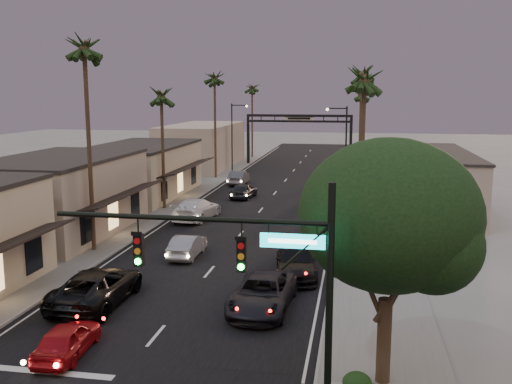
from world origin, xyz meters
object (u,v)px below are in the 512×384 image
at_px(streetlight_left, 234,133).
at_px(curbside_black, 296,261).
at_px(streetlight_right, 343,144).
at_px(palm_lb, 84,42).
at_px(palm_ra, 365,74).
at_px(corner_tree, 391,221).
at_px(oncoming_silver, 187,246).
at_px(palm_far, 252,86).
at_px(oncoming_red, 67,339).
at_px(curbside_near, 262,293).
at_px(palm_ld, 215,75).
at_px(traffic_signal, 265,272).
at_px(arch, 299,127).
at_px(oncoming_pickup, 97,286).
at_px(palm_lc, 161,91).
at_px(palm_rb, 363,70).
at_px(palm_rc, 361,92).

distance_m(streetlight_left, curbside_black, 40.75).
bearing_deg(streetlight_right, palm_lb, -124.01).
bearing_deg(palm_ra, corner_tree, -86.97).
bearing_deg(oncoming_silver, palm_lb, -1.58).
bearing_deg(streetlight_left, palm_far, 93.95).
xyz_separation_m(oncoming_red, curbside_near, (6.82, 6.15, 0.14)).
bearing_deg(curbside_near, curbside_black, 81.67).
bearing_deg(palm_ra, palm_ld, 119.02).
xyz_separation_m(traffic_signal, palm_ld, (-14.29, 51.00, 7.33)).
height_order(arch, palm_ld, palm_ld).
xyz_separation_m(corner_tree, palm_lb, (-18.08, 14.55, 7.41)).
xyz_separation_m(oncoming_red, oncoming_pickup, (-1.34, 5.50, 0.21)).
relative_size(traffic_signal, streetlight_right, 0.95).
bearing_deg(palm_far, curbside_black, -77.18).
bearing_deg(palm_lc, oncoming_pickup, -78.99).
relative_size(palm_far, oncoming_red, 3.36).
height_order(oncoming_pickup, curbside_black, oncoming_pickup).
bearing_deg(palm_ra, traffic_signal, -98.28).
xyz_separation_m(palm_ra, palm_rb, (0.00, 20.00, 0.97)).
bearing_deg(oncoming_pickup, palm_rb, -112.80).
distance_m(streetlight_right, palm_rc, 19.75).
relative_size(arch, palm_far, 1.15).
distance_m(palm_ld, palm_rb, 20.42).
bearing_deg(palm_lc, streetlight_right, 30.11).
xyz_separation_m(palm_ra, palm_rc, (0.00, 40.00, -0.97)).
xyz_separation_m(curbside_near, curbside_black, (1.05, 5.50, 0.03)).
xyz_separation_m(palm_far, oncoming_silver, (6.13, -56.14, -10.74)).
distance_m(palm_ld, palm_far, 23.02).
height_order(corner_tree, arch, corner_tree).
relative_size(palm_lb, oncoming_red, 3.86).
xyz_separation_m(palm_far, curbside_near, (12.30, -64.19, -10.64)).
height_order(corner_tree, palm_ra, palm_ra).
bearing_deg(curbside_near, traffic_signal, -77.76).
distance_m(palm_rb, oncoming_pickup, 35.32).
height_order(palm_lb, palm_far, palm_lb).
bearing_deg(palm_ra, palm_lb, -173.37).
distance_m(palm_far, oncoming_pickup, 65.83).
xyz_separation_m(palm_rb, curbside_near, (-4.60, -30.19, -11.61)).
xyz_separation_m(arch, streetlight_right, (6.92, -25.00, -0.20)).
distance_m(palm_rc, curbside_black, 45.86).
bearing_deg(traffic_signal, palm_ra, 81.72).
bearing_deg(curbside_black, oncoming_pickup, -152.93).
relative_size(palm_lb, oncoming_pickup, 2.41).
distance_m(arch, streetlight_left, 13.85).
bearing_deg(curbside_near, oncoming_silver, 129.97).
height_order(corner_tree, palm_lc, palm_lc).
bearing_deg(streetlight_left, palm_rb, -42.05).
xyz_separation_m(streetlight_right, curbside_near, (-2.92, -31.19, -4.52)).
xyz_separation_m(traffic_signal, palm_lc, (-14.29, 32.00, 5.39)).
xyz_separation_m(oncoming_pickup, oncoming_silver, (1.99, 8.70, -0.17)).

